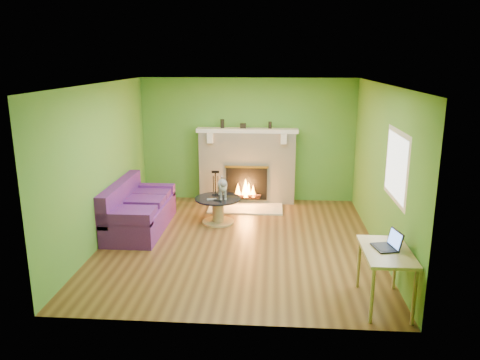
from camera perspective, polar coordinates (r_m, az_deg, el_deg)
The scene contains 22 objects.
floor at distance 7.89m, azimuth -0.15°, elevation -7.59°, with size 5.00×5.00×0.00m, color #523217.
ceiling at distance 7.32m, azimuth -0.17°, elevation 11.63°, with size 5.00×5.00×0.00m, color white.
wall_back at distance 9.94m, azimuth 0.95°, elevation 4.88°, with size 5.00×5.00×0.00m, color #59902F.
wall_front at distance 5.10m, azimuth -2.33°, elevation -4.64°, with size 5.00×5.00×0.00m, color #59902F.
wall_left at distance 7.99m, azimuth -16.48°, elevation 1.85°, with size 5.00×5.00×0.00m, color #59902F.
wall_right at distance 7.66m, azimuth 16.87°, elevation 1.30°, with size 5.00×5.00×0.00m, color #59902F.
window_frame at distance 6.75m, azimuth 18.54°, elevation 1.61°, with size 1.20×1.20×0.00m, color silver.
window_pane at distance 6.75m, azimuth 18.47°, elevation 1.61°, with size 1.06×1.06×0.00m, color white.
fireplace at distance 9.87m, azimuth 0.88°, elevation 1.67°, with size 2.10×0.46×1.58m.
hearth at distance 9.57m, azimuth 0.68°, elevation -3.44°, with size 1.50×0.75×0.03m, color beige.
mantel at distance 9.70m, azimuth 0.89°, elevation 6.07°, with size 2.10×0.28×0.08m, color silver.
sofa at distance 8.57m, azimuth -12.40°, elevation -3.73°, with size 0.88×1.93×0.86m.
coffee_table at distance 8.72m, azimuth -2.69°, elevation -3.47°, with size 0.85×0.85×0.48m.
desk at distance 6.03m, azimuth 17.41°, elevation -8.93°, with size 0.57×0.98×0.73m.
cat at distance 8.64m, azimuth -2.16°, elevation -0.83°, with size 0.24×0.65×0.40m, color slate, non-canonical shape.
remote_silver at distance 8.55m, azimuth -3.47°, elevation -2.35°, with size 0.17×0.04×0.02m, color gray.
remote_black at distance 8.48m, azimuth -2.72°, elevation -2.49°, with size 0.16×0.04×0.02m, color black.
laptop at distance 6.00m, azimuth 17.27°, elevation -6.92°, with size 0.28×0.32×0.24m, color black, non-canonical shape.
fire_tools at distance 9.66m, azimuth -2.99°, elevation -0.94°, with size 0.19×0.19×0.73m, color black, non-canonical shape.
mantel_vase_left at distance 9.76m, azimuth -2.17°, elevation 6.88°, with size 0.08×0.08×0.18m, color black.
mantel_vase_right at distance 9.70m, azimuth 3.68°, elevation 6.70°, with size 0.07×0.07×0.14m, color black.
mantel_box at distance 9.73m, azimuth 0.37°, elevation 6.63°, with size 0.12×0.08×0.10m, color black.
Camera 1 is at (0.56, -7.28, 2.98)m, focal length 35.00 mm.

